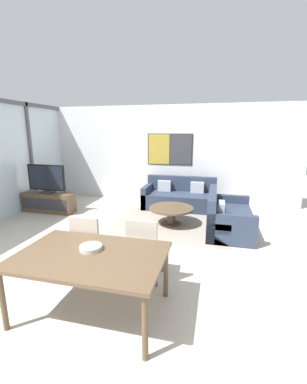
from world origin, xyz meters
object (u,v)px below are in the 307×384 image
(tv_console, at_px, (49,202))
(dining_chair_centre, at_px, (144,246))
(dining_chair_left, at_px, (89,242))
(coffee_table, at_px, (171,212))
(dining_table, at_px, (91,259))
(television, at_px, (46,179))
(sofa_side, at_px, (225,218))
(fruit_bowl, at_px, (91,247))
(sofa_main, at_px, (180,198))

(tv_console, xyz_separation_m, dining_chair_centre, (3.29, -2.45, 0.26))
(dining_chair_left, distance_m, dining_chair_centre, 0.80)
(coffee_table, distance_m, dining_table, 3.12)
(television, relative_size, dining_chair_left, 1.12)
(sofa_side, distance_m, dining_chair_left, 3.00)
(fruit_bowl, bearing_deg, coffee_table, 81.98)
(tv_console, height_order, sofa_side, sofa_side)
(dining_table, xyz_separation_m, fruit_bowl, (-0.05, 0.11, 0.09))
(television, bearing_deg, dining_chair_centre, -36.69)
(sofa_side, bearing_deg, dining_chair_left, 139.27)
(dining_chair_centre, xyz_separation_m, fruit_bowl, (-0.44, -0.67, 0.24))
(dining_table, relative_size, fruit_bowl, 6.31)
(sofa_main, distance_m, dining_table, 4.47)
(coffee_table, height_order, dining_table, dining_table)
(sofa_side, distance_m, dining_table, 3.39)
(television, xyz_separation_m, dining_chair_left, (2.49, -2.52, -0.35))
(television, bearing_deg, dining_table, -48.15)
(sofa_side, height_order, dining_table, sofa_side)
(tv_console, distance_m, dining_chair_centre, 4.12)
(dining_table, height_order, dining_chair_left, dining_chair_left)
(tv_console, distance_m, fruit_bowl, 4.26)
(sofa_side, bearing_deg, dining_chair_centre, 152.41)
(dining_table, xyz_separation_m, dining_chair_left, (-0.40, 0.72, -0.15))
(coffee_table, relative_size, dining_chair_left, 1.07)
(fruit_bowl, bearing_deg, sofa_main, 84.48)
(tv_console, relative_size, sofa_main, 0.72)
(sofa_main, relative_size, dining_chair_left, 2.09)
(television, height_order, dining_table, television)
(tv_console, bearing_deg, dining_table, -48.14)
(dining_chair_left, bearing_deg, sofa_side, 49.27)
(dining_table, height_order, dining_chair_centre, dining_chair_centre)
(sofa_main, xyz_separation_m, dining_chair_left, (-0.77, -3.73, 0.24))
(tv_console, bearing_deg, sofa_side, -3.18)
(television, relative_size, sofa_side, 0.64)
(sofa_side, relative_size, dining_chair_left, 1.76)
(dining_chair_left, bearing_deg, sofa_main, 78.27)
(coffee_table, xyz_separation_m, dining_chair_left, (-0.77, -2.36, 0.22))
(television, relative_size, fruit_bowl, 3.97)
(television, distance_m, fruit_bowl, 4.23)
(sofa_side, xyz_separation_m, dining_chair_left, (-1.95, -2.27, 0.24))
(sofa_main, height_order, dining_chair_centre, dining_chair_centre)
(dining_chair_left, relative_size, dining_chair_centre, 1.00)
(television, relative_size, coffee_table, 1.04)
(coffee_table, bearing_deg, tv_console, 177.35)
(television, height_order, coffee_table, television)
(sofa_main, distance_m, sofa_side, 1.88)
(dining_table, bearing_deg, dining_chair_centre, 62.78)
(coffee_table, bearing_deg, dining_chair_left, -108.13)
(sofa_side, xyz_separation_m, dining_chair_centre, (-1.15, -2.21, 0.24))
(television, bearing_deg, sofa_side, -3.19)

